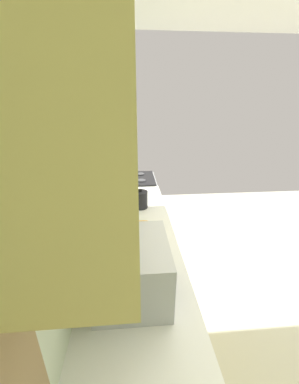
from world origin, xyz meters
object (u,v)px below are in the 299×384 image
object	(u,v)px
oven_range	(134,208)
microwave	(132,268)
bowl	(143,228)
kettle	(140,199)

from	to	relation	value
oven_range	microwave	world-z (taller)	microwave
bowl	kettle	distance (m)	0.46
microwave	bowl	size ratio (longest dim) A/B	2.81
microwave	bowl	world-z (taller)	microwave
microwave	kettle	size ratio (longest dim) A/B	2.21
microwave	oven_range	bearing A→B (deg)	-0.62
microwave	kettle	world-z (taller)	microwave
oven_range	bowl	bearing A→B (deg)	-177.15
oven_range	bowl	size ratio (longest dim) A/B	7.01
microwave	bowl	distance (m)	0.62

